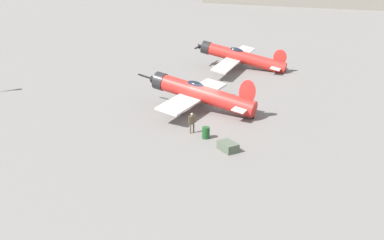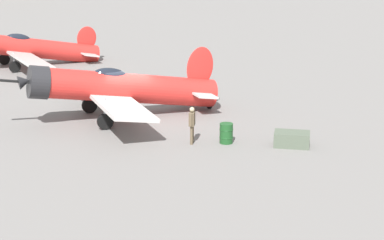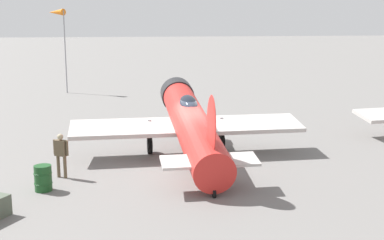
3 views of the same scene
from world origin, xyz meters
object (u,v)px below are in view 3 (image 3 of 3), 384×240
Objects in this scene: airplane_foreground at (190,122)px; ground_crew_mechanic at (61,151)px; fuel_drum at (43,178)px; windsock_mast at (57,17)px.

airplane_foreground is 6.92× the size of ground_crew_mechanic.
ground_crew_mechanic is 1.86× the size of fuel_drum.
ground_crew_mechanic is (5.29, 1.66, -0.57)m from airplane_foreground.
airplane_foreground reaches higher than fuel_drum.
fuel_drum is 0.13× the size of windsock_mast.
windsock_mast reaches higher than ground_crew_mechanic.
windsock_mast is (0.67, -26.21, 5.82)m from fuel_drum.
fuel_drum is at bearing -167.72° from ground_crew_mechanic.
windsock_mast is at bearing 17.96° from airplane_foreground.
ground_crew_mechanic is 25.35m from windsock_mast.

